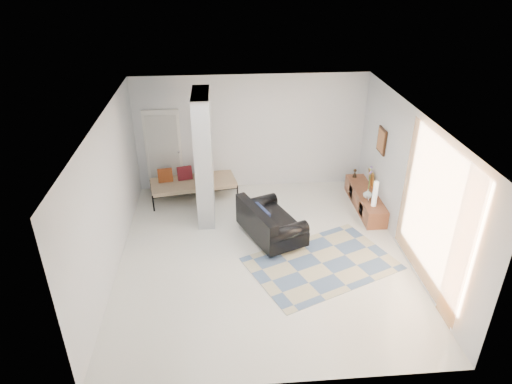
{
  "coord_description": "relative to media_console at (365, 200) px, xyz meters",
  "views": [
    {
      "loc": [
        -0.73,
        -7.25,
        5.3
      ],
      "look_at": [
        -0.08,
        0.6,
        1.08
      ],
      "focal_mm": 32.0,
      "sensor_mm": 36.0,
      "label": 1
    }
  ],
  "objects": [
    {
      "name": "curtain",
      "position": [
        0.15,
        -2.79,
        1.25
      ],
      "size": [
        0.0,
        2.55,
        2.55
      ],
      "primitive_type": "plane",
      "rotation": [
        1.57,
        0.0,
        1.57
      ],
      "color": "#FD9F42",
      "rests_on": "wall_right"
    },
    {
      "name": "wall_right",
      "position": [
        0.23,
        -1.64,
        1.2
      ],
      "size": [
        0.0,
        6.0,
        6.0
      ],
      "primitive_type": "plane",
      "rotation": [
        1.57,
        0.0,
        -1.57
      ],
      "color": "silver",
      "rests_on": "ground"
    },
    {
      "name": "vase",
      "position": [
        -0.05,
        -0.26,
        0.3
      ],
      "size": [
        0.21,
        0.21,
        0.21
      ],
      "primitive_type": "imported",
      "rotation": [
        0.0,
        0.0,
        -0.05
      ],
      "color": "white",
      "rests_on": "media_console"
    },
    {
      "name": "loveseat",
      "position": [
        -2.34,
        -1.06,
        0.15
      ],
      "size": [
        1.4,
        1.75,
        0.76
      ],
      "rotation": [
        0.0,
        0.0,
        0.39
      ],
      "color": "silver",
      "rests_on": "floor"
    },
    {
      "name": "floor",
      "position": [
        -2.52,
        -1.64,
        -0.2
      ],
      "size": [
        6.0,
        6.0,
        0.0
      ],
      "primitive_type": "plane",
      "color": "white",
      "rests_on": "ground"
    },
    {
      "name": "wall_left",
      "position": [
        -5.27,
        -1.64,
        1.2
      ],
      "size": [
        0.0,
        6.0,
        6.0
      ],
      "primitive_type": "plane",
      "rotation": [
        1.57,
        0.0,
        1.57
      ],
      "color": "silver",
      "rests_on": "ground"
    },
    {
      "name": "bronze_figurine",
      "position": [
        -0.05,
        0.79,
        0.3
      ],
      "size": [
        0.12,
        0.12,
        0.21
      ],
      "primitive_type": null,
      "rotation": [
        0.0,
        0.0,
        0.1
      ],
      "color": "black",
      "rests_on": "media_console"
    },
    {
      "name": "partition_column",
      "position": [
        -3.62,
        -0.04,
        1.2
      ],
      "size": [
        0.35,
        1.2,
        2.8
      ],
      "primitive_type": "cube",
      "color": "#ACB1B3",
      "rests_on": "floor"
    },
    {
      "name": "hallway_door",
      "position": [
        -4.62,
        1.32,
        0.82
      ],
      "size": [
        0.85,
        0.06,
        2.04
      ],
      "primitive_type": "cube",
      "color": "white",
      "rests_on": "floor"
    },
    {
      "name": "wall_front",
      "position": [
        -2.52,
        -4.64,
        1.2
      ],
      "size": [
        6.0,
        0.0,
        6.0
      ],
      "primitive_type": "plane",
      "rotation": [
        -1.57,
        0.0,
        0.0
      ],
      "color": "silver",
      "rests_on": "ground"
    },
    {
      "name": "wall_back",
      "position": [
        -2.52,
        1.36,
        1.2
      ],
      "size": [
        6.0,
        0.0,
        6.0
      ],
      "primitive_type": "plane",
      "rotation": [
        1.57,
        0.0,
        0.0
      ],
      "color": "silver",
      "rests_on": "ground"
    },
    {
      "name": "ceiling",
      "position": [
        -2.52,
        -1.64,
        2.6
      ],
      "size": [
        6.0,
        6.0,
        0.0
      ],
      "primitive_type": "plane",
      "rotation": [
        3.14,
        0.0,
        0.0
      ],
      "color": "white",
      "rests_on": "wall_back"
    },
    {
      "name": "wall_art",
      "position": [
        0.2,
        -0.0,
        1.45
      ],
      "size": [
        0.04,
        0.45,
        0.55
      ],
      "primitive_type": "cube",
      "color": "#3F2211",
      "rests_on": "wall_right"
    },
    {
      "name": "media_console",
      "position": [
        0.0,
        0.0,
        0.0
      ],
      "size": [
        0.45,
        1.91,
        0.8
      ],
      "color": "brown",
      "rests_on": "floor"
    },
    {
      "name": "daybed",
      "position": [
        -3.96,
        0.83,
        0.2
      ],
      "size": [
        2.1,
        1.18,
        0.77
      ],
      "rotation": [
        0.0,
        0.0,
        0.18
      ],
      "color": "black",
      "rests_on": "floor"
    },
    {
      "name": "cylinder_lamp",
      "position": [
        -0.02,
        -0.61,
        0.48
      ],
      "size": [
        0.1,
        0.1,
        0.57
      ],
      "primitive_type": "cylinder",
      "color": "white",
      "rests_on": "media_console"
    },
    {
      "name": "area_rug",
      "position": [
        -1.42,
        -2.02,
        -0.2
      ],
      "size": [
        3.13,
        2.67,
        0.01
      ],
      "primitive_type": "cube",
      "rotation": [
        0.0,
        0.0,
        0.41
      ],
      "color": "#BFB892",
      "rests_on": "floor"
    }
  ]
}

